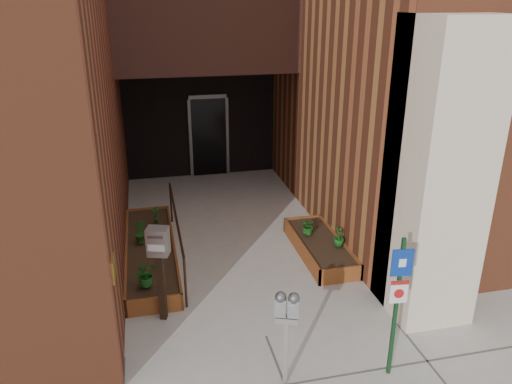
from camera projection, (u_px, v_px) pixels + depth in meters
ground at (266, 336)px, 7.23m from camera, size 80.00×80.00×0.00m
planter_left at (151, 253)px, 9.31m from camera, size 0.90×3.60×0.30m
planter_right at (320, 247)px, 9.51m from camera, size 0.80×2.20×0.30m
handrail at (176, 222)px, 9.14m from camera, size 0.04×3.34×0.90m
parking_meter at (287, 314)px, 5.99m from camera, size 0.31×0.20×1.34m
sign_post at (398, 294)px, 6.08m from camera, size 0.27×0.08×1.97m
payment_dropbox at (159, 254)px, 7.24m from camera, size 0.36×0.30×1.53m
shrub_left_a at (146, 274)px, 7.88m from camera, size 0.46×0.46×0.41m
shrub_left_b at (139, 232)px, 9.28m from camera, size 0.25×0.25×0.40m
shrub_left_c at (163, 236)px, 9.16m from camera, size 0.31×0.31×0.39m
shrub_left_d at (156, 214)px, 10.11m from camera, size 0.25×0.25×0.35m
shrub_right_a at (339, 237)px, 9.15m from camera, size 0.27×0.27×0.37m
shrub_right_b at (306, 228)px, 9.57m from camera, size 0.21×0.21×0.30m
shrub_right_c at (309, 226)px, 9.59m from camera, size 0.31×0.31×0.34m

